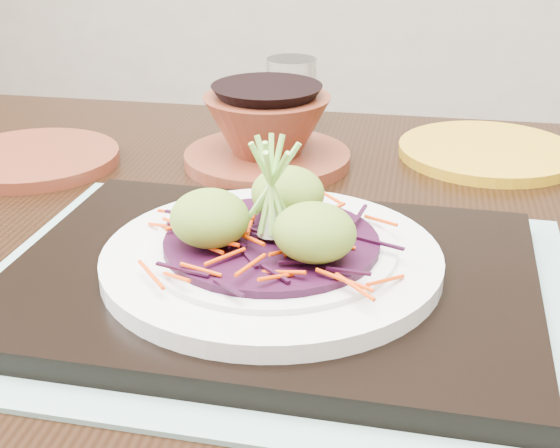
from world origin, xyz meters
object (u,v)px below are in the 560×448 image
(terracotta_side_plate, at_px, (34,159))
(yellow_plate, at_px, (488,152))
(serving_tray, at_px, (272,278))
(water_glass, at_px, (291,94))
(dining_table, at_px, (256,344))
(terracotta_bowl_set, at_px, (267,134))
(white_plate, at_px, (272,258))

(terracotta_side_plate, distance_m, yellow_plate, 0.50)
(serving_tray, relative_size, water_glass, 4.50)
(dining_table, distance_m, water_glass, 0.36)
(terracotta_bowl_set, xyz_separation_m, yellow_plate, (0.23, 0.10, -0.03))
(white_plate, xyz_separation_m, terracotta_side_plate, (-0.34, 0.19, -0.02))
(serving_tray, bearing_deg, terracotta_side_plate, 145.03)
(serving_tray, distance_m, white_plate, 0.02)
(dining_table, distance_m, terracotta_side_plate, 0.33)
(terracotta_bowl_set, bearing_deg, water_glass, 96.18)
(terracotta_bowl_set, bearing_deg, serving_tray, -70.37)
(dining_table, bearing_deg, water_glass, 94.44)
(terracotta_bowl_set, bearing_deg, white_plate, -70.37)
(dining_table, height_order, terracotta_bowl_set, terracotta_bowl_set)
(yellow_plate, bearing_deg, dining_table, -120.53)
(white_plate, relative_size, yellow_plate, 1.27)
(white_plate, distance_m, terracotta_bowl_set, 0.28)
(white_plate, bearing_deg, terracotta_side_plate, 150.76)
(serving_tray, xyz_separation_m, terracotta_bowl_set, (-0.10, 0.27, 0.02))
(terracotta_bowl_set, bearing_deg, terracotta_side_plate, -161.71)
(dining_table, xyz_separation_m, serving_tray, (0.04, -0.08, 0.11))
(dining_table, bearing_deg, terracotta_bowl_set, 98.30)
(white_plate, bearing_deg, terracotta_bowl_set, 109.63)
(dining_table, distance_m, yellow_plate, 0.36)
(white_plate, relative_size, terracotta_side_plate, 1.38)
(dining_table, relative_size, terracotta_side_plate, 7.30)
(terracotta_side_plate, relative_size, terracotta_bowl_set, 0.74)
(terracotta_side_plate, relative_size, water_glass, 2.11)
(terracotta_bowl_set, relative_size, yellow_plate, 1.24)
(dining_table, relative_size, terracotta_bowl_set, 5.44)
(water_glass, relative_size, terracotta_bowl_set, 0.35)
(dining_table, distance_m, white_plate, 0.16)
(terracotta_bowl_set, bearing_deg, dining_table, -74.18)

